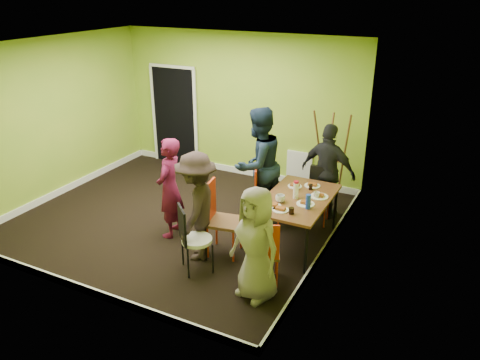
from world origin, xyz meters
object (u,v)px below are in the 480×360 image
at_px(thermos, 296,191).
at_px(orange_bottle, 297,189).
at_px(chair_front_end, 265,249).
at_px(dining_table, 297,201).
at_px(chair_bentwood, 192,236).
at_px(person_left_near, 197,207).
at_px(person_standing, 170,188).
at_px(chair_left_far, 263,193).
at_px(person_left_far, 258,165).
at_px(blue_bottle, 308,202).
at_px(chair_back_end, 320,183).
at_px(chair_left_near, 218,214).
at_px(person_front_end, 256,244).
at_px(person_back_end, 328,172).
at_px(easel, 330,158).

xyz_separation_m(thermos, orange_bottle, (-0.07, 0.23, -0.08)).
height_order(chair_front_end, orange_bottle, chair_front_end).
distance_m(dining_table, chair_bentwood, 1.65).
bearing_deg(person_left_near, person_standing, -132.12).
bearing_deg(chair_left_far, person_left_far, -159.28).
xyz_separation_m(person_standing, person_left_far, (0.96, 1.09, 0.16)).
height_order(chair_front_end, person_left_far, person_left_far).
xyz_separation_m(chair_front_end, blue_bottle, (0.25, 0.90, 0.34)).
distance_m(chair_back_end, chair_bentwood, 2.47).
xyz_separation_m(chair_back_end, thermos, (-0.08, -0.96, 0.23)).
bearing_deg(blue_bottle, chair_left_near, -158.24).
bearing_deg(chair_left_near, person_front_end, 42.65).
bearing_deg(chair_bentwood, person_standing, -176.48).
xyz_separation_m(chair_left_far, person_left_near, (-0.44, -1.26, 0.23)).
bearing_deg(thermos, person_left_near, -139.52).
bearing_deg(person_left_far, person_left_near, 12.18).
height_order(chair_left_near, blue_bottle, chair_left_near).
xyz_separation_m(chair_left_near, chair_front_end, (0.91, -0.44, -0.09)).
height_order(person_left_near, person_back_end, person_back_end).
bearing_deg(person_standing, chair_left_far, 116.18).
distance_m(dining_table, chair_left_far, 0.76).
bearing_deg(orange_bottle, blue_bottle, -54.85).
relative_size(chair_bentwood, person_left_near, 0.61).
relative_size(orange_bottle, person_left_near, 0.05).
bearing_deg(chair_back_end, blue_bottle, 92.38).
height_order(chair_left_far, thermos, same).
bearing_deg(person_front_end, thermos, 110.42).
bearing_deg(chair_front_end, person_front_end, -114.59).
bearing_deg(dining_table, person_left_near, -139.27).
height_order(dining_table, person_left_near, person_left_near).
relative_size(chair_left_near, blue_bottle, 5.17).
relative_size(easel, person_left_near, 1.06).
bearing_deg(blue_bottle, easel, 97.50).
height_order(thermos, orange_bottle, thermos).
distance_m(chair_front_end, thermos, 1.19).
bearing_deg(orange_bottle, thermos, -74.32).
height_order(easel, blue_bottle, easel).
height_order(chair_back_end, person_left_far, person_left_far).
relative_size(chair_left_near, person_standing, 0.69).
distance_m(chair_left_far, chair_front_end, 1.62).
distance_m(person_standing, person_back_end, 2.55).
distance_m(blue_bottle, person_left_near, 1.53).
relative_size(thermos, person_left_far, 0.13).
bearing_deg(chair_left_far, dining_table, 44.74).
relative_size(dining_table, chair_left_far, 1.52).
height_order(easel, thermos, easel).
height_order(thermos, person_left_near, person_left_near).
xyz_separation_m(blue_bottle, person_front_end, (-0.25, -1.15, -0.12)).
bearing_deg(person_front_end, orange_bottle, 112.63).
bearing_deg(chair_back_end, chair_front_end, 81.79).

